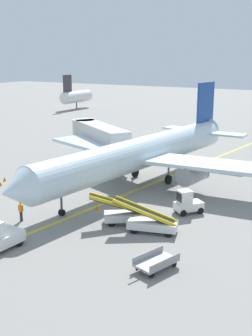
# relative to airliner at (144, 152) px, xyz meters

# --- Properties ---
(ground_plane) EXTENTS (300.00, 300.00, 0.00)m
(ground_plane) POSITION_rel_airliner_xyz_m (-1.51, -12.57, -3.42)
(ground_plane) COLOR gray
(taxi_line_yellow) EXTENTS (9.56, 79.50, 0.01)m
(taxi_line_yellow) POSITION_rel_airliner_xyz_m (-0.06, -7.57, -3.41)
(taxi_line_yellow) COLOR yellow
(taxi_line_yellow) RESTS_ON ground
(airliner) EXTENTS (28.42, 35.33, 10.10)m
(airliner) POSITION_rel_airliner_xyz_m (0.00, 0.00, 0.00)
(airliner) COLOR silver
(airliner) RESTS_ON ground
(jet_bridge) EXTENTS (12.19, 8.94, 4.85)m
(jet_bridge) POSITION_rel_airliner_xyz_m (-10.21, 5.85, 0.12)
(jet_bridge) COLOR beige
(jet_bridge) RESTS_ON ground
(baggage_tug_near_wing) EXTENTS (2.51, 2.69, 2.10)m
(baggage_tug_near_wing) POSITION_rel_airliner_xyz_m (7.55, -5.88, -2.49)
(baggage_tug_near_wing) COLOR silver
(baggage_tug_near_wing) RESTS_ON ground
(baggage_tug_by_cargo_door) EXTENTS (2.70, 2.06, 2.10)m
(baggage_tug_by_cargo_door) POSITION_rel_airliner_xyz_m (-9.73, -5.46, -2.49)
(baggage_tug_by_cargo_door) COLOR silver
(baggage_tug_by_cargo_door) RESTS_ON ground
(belt_loader_forward_hold) EXTENTS (5.16, 2.62, 2.59)m
(belt_loader_forward_hold) POSITION_rel_airliner_xyz_m (6.78, -11.10, -2.64)
(belt_loader_forward_hold) COLOR silver
(belt_loader_forward_hold) RESTS_ON ground
(belt_loader_aft_hold) EXTENTS (4.82, 3.88, 2.59)m
(belt_loader_aft_hold) POSITION_rel_airliner_xyz_m (4.22, -10.57, -2.64)
(belt_loader_aft_hold) COLOR silver
(belt_loader_aft_hold) RESTS_ON ground
(baggage_cart_empty_trailing) EXTENTS (2.28, 3.83, 0.94)m
(baggage_cart_empty_trailing) POSITION_rel_airliner_xyz_m (9.85, -16.17, -2.95)
(baggage_cart_empty_trailing) COLOR #A5A5A8
(baggage_cart_empty_trailing) RESTS_ON ground
(ground_crew_marshaller) EXTENTS (0.36, 0.24, 1.70)m
(ground_crew_marshaller) POSITION_rel_airliner_xyz_m (-3.46, -14.67, -2.51)
(ground_crew_marshaller) COLOR #26262D
(ground_crew_marshaller) RESTS_ON ground
(safety_cone_nose_left) EXTENTS (0.36, 0.36, 0.44)m
(safety_cone_nose_left) POSITION_rel_airliner_xyz_m (-12.50, -8.58, -3.20)
(safety_cone_nose_left) COLOR orange
(safety_cone_nose_left) RESTS_ON ground
(safety_cone_nose_right) EXTENTS (0.36, 0.36, 0.44)m
(safety_cone_nose_right) POSITION_rel_airliner_xyz_m (2.25, 4.29, -3.20)
(safety_cone_nose_right) COLOR orange
(safety_cone_nose_right) RESTS_ON ground
(safety_cone_wingtip_left) EXTENTS (0.36, 0.36, 0.44)m
(safety_cone_wingtip_left) POSITION_rel_airliner_xyz_m (0.41, -9.35, -3.20)
(safety_cone_wingtip_left) COLOR orange
(safety_cone_wingtip_left) RESTS_ON ground
(safety_cone_wingtip_right) EXTENTS (0.36, 0.36, 0.44)m
(safety_cone_wingtip_right) POSITION_rel_airliner_xyz_m (-13.98, 2.19, -3.20)
(safety_cone_wingtip_right) COLOR orange
(safety_cone_wingtip_right) RESTS_ON ground
(safety_cone_tail_area) EXTENTS (0.36, 0.36, 0.44)m
(safety_cone_tail_area) POSITION_rel_airliner_xyz_m (-13.48, -7.09, -3.20)
(safety_cone_tail_area) COLOR orange
(safety_cone_tail_area) RESTS_ON ground
(distant_aircraft_far_left) EXTENTS (3.00, 10.10, 8.80)m
(distant_aircraft_far_left) POSITION_rel_airliner_xyz_m (-47.61, 49.88, -0.20)
(distant_aircraft_far_left) COLOR silver
(distant_aircraft_far_left) RESTS_ON ground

